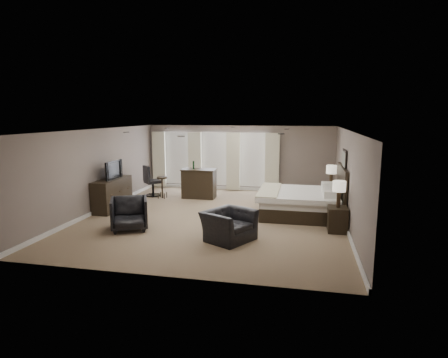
% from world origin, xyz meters
% --- Properties ---
extents(room, '(7.60, 8.60, 2.64)m').
position_xyz_m(room, '(0.00, 0.00, 1.30)').
color(room, '#816C52').
rests_on(room, ground).
extents(window_bay, '(5.25, 0.20, 2.30)m').
position_xyz_m(window_bay, '(-1.00, 4.11, 1.20)').
color(window_bay, silver).
rests_on(window_bay, room).
extents(bed, '(2.40, 2.29, 1.53)m').
position_xyz_m(bed, '(2.58, 0.77, 0.76)').
color(bed, silver).
rests_on(bed, ground).
extents(nightstand_near, '(0.49, 0.60, 0.65)m').
position_xyz_m(nightstand_near, '(3.47, -0.68, 0.33)').
color(nightstand_near, black).
rests_on(nightstand_near, ground).
extents(nightstand_far, '(0.50, 0.61, 0.67)m').
position_xyz_m(nightstand_far, '(3.47, 2.22, 0.33)').
color(nightstand_far, black).
rests_on(nightstand_far, ground).
extents(lamp_near, '(0.34, 0.34, 0.69)m').
position_xyz_m(lamp_near, '(3.47, -0.68, 1.00)').
color(lamp_near, beige).
rests_on(lamp_near, nightstand_near).
extents(lamp_far, '(0.34, 0.34, 0.71)m').
position_xyz_m(lamp_far, '(3.47, 2.22, 1.02)').
color(lamp_far, beige).
rests_on(lamp_far, nightstand_far).
extents(wall_art, '(0.04, 0.96, 0.56)m').
position_xyz_m(wall_art, '(3.70, 0.77, 1.75)').
color(wall_art, slate).
rests_on(wall_art, room).
extents(dresser, '(0.56, 1.73, 1.00)m').
position_xyz_m(dresser, '(-3.45, 0.23, 0.50)').
color(dresser, black).
rests_on(dresser, ground).
extents(tv, '(0.59, 1.02, 0.13)m').
position_xyz_m(tv, '(-3.45, 0.23, 1.07)').
color(tv, black).
rests_on(tv, dresser).
extents(armchair_near, '(1.20, 1.35, 0.99)m').
position_xyz_m(armchair_near, '(0.82, -1.94, 0.50)').
color(armchair_near, black).
rests_on(armchair_near, ground).
extents(armchair_far, '(1.21, 1.18, 0.95)m').
position_xyz_m(armchair_far, '(-1.94, -1.65, 0.48)').
color(armchair_far, black).
rests_on(armchair_far, ground).
extents(bar_counter, '(1.24, 0.64, 1.08)m').
position_xyz_m(bar_counter, '(-1.17, 2.45, 0.54)').
color(bar_counter, black).
rests_on(bar_counter, ground).
extents(bar_stool_left, '(0.46, 0.46, 0.80)m').
position_xyz_m(bar_stool_left, '(-2.48, 2.12, 0.40)').
color(bar_stool_left, black).
rests_on(bar_stool_left, ground).
extents(bar_stool_right, '(0.37, 0.37, 0.74)m').
position_xyz_m(bar_stool_right, '(-0.92, 2.98, 0.37)').
color(bar_stool_right, black).
rests_on(bar_stool_right, ground).
extents(desk_chair, '(0.84, 0.84, 1.17)m').
position_xyz_m(desk_chair, '(-2.96, 2.39, 0.58)').
color(desk_chair, black).
rests_on(desk_chair, ground).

